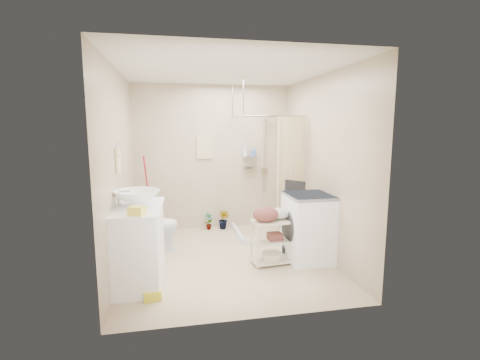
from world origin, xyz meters
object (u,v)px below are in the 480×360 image
at_px(washing_machine, 310,227).
at_px(vanity, 137,245).
at_px(toilet, 153,226).
at_px(laundry_rack, 272,238).

bearing_deg(washing_machine, vanity, -173.62).
height_order(toilet, washing_machine, washing_machine).
height_order(vanity, washing_machine, washing_machine).
bearing_deg(washing_machine, toilet, 158.49).
relative_size(vanity, washing_machine, 1.13).
bearing_deg(laundry_rack, toilet, 146.11).
distance_m(washing_machine, laundry_rack, 0.58).
xyz_separation_m(vanity, toilet, (0.12, 1.11, -0.09)).
bearing_deg(toilet, laundry_rack, -117.84).
relative_size(toilet, laundry_rack, 1.04).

